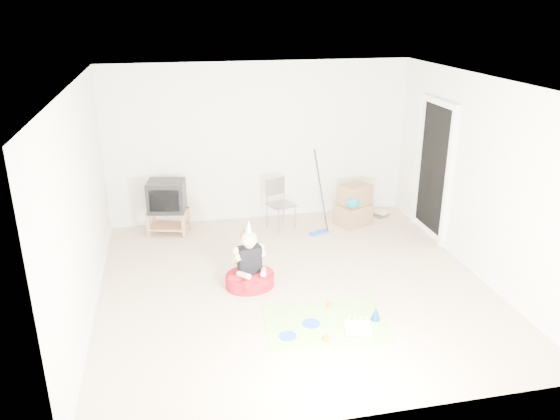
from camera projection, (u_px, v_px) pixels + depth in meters
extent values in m
plane|color=#CCB292|center=(294.00, 284.00, 7.14)|extent=(5.00, 5.00, 0.00)
cube|color=black|center=(434.00, 172.00, 8.34)|extent=(0.02, 0.90, 2.05)
cube|color=#9A6645|center=(168.00, 211.00, 8.58)|extent=(0.70, 0.54, 0.03)
cube|color=#9A6645|center=(169.00, 226.00, 8.68)|extent=(0.70, 0.54, 0.03)
cube|color=#9A6645|center=(148.00, 225.00, 8.51)|extent=(0.06, 0.06, 0.39)
cube|color=#9A6645|center=(184.00, 226.00, 8.48)|extent=(0.06, 0.06, 0.39)
cube|color=#9A6645|center=(154.00, 218.00, 8.82)|extent=(0.06, 0.06, 0.39)
cube|color=#9A6645|center=(188.00, 218.00, 8.79)|extent=(0.06, 0.06, 0.39)
cube|color=black|center=(167.00, 196.00, 8.49)|extent=(0.63, 0.55, 0.48)
cube|color=gray|center=(281.00, 205.00, 8.78)|extent=(0.49, 0.48, 0.03)
cylinder|color=gray|center=(273.00, 206.00, 8.68)|extent=(0.02, 0.02, 0.84)
cylinder|color=gray|center=(290.00, 202.00, 8.86)|extent=(0.02, 0.02, 0.84)
cube|color=#966F48|center=(353.00, 214.00, 9.02)|extent=(0.64, 0.58, 0.34)
cube|color=#966F48|center=(355.00, 194.00, 8.95)|extent=(0.57, 0.53, 0.32)
ellipsoid|color=#0B7283|center=(353.00, 203.00, 8.76)|extent=(0.23, 0.16, 0.18)
cube|color=blue|center=(319.00, 233.00, 8.69)|extent=(0.34, 0.22, 0.03)
cylinder|color=black|center=(320.00, 194.00, 8.46)|extent=(0.17, 0.41, 1.26)
cube|color=#236948|center=(379.00, 215.00, 9.43)|extent=(0.30, 0.33, 0.03)
cube|color=#AC2426|center=(379.00, 213.00, 9.42)|extent=(0.30, 0.33, 0.03)
cube|color=beige|center=(379.00, 211.00, 9.41)|extent=(0.30, 0.31, 0.03)
cylinder|color=maroon|center=(250.00, 280.00, 7.06)|extent=(0.73, 0.73, 0.17)
cube|color=black|center=(250.00, 261.00, 6.96)|extent=(0.31, 0.21, 0.39)
sphere|color=beige|center=(249.00, 239.00, 6.86)|extent=(0.23, 0.23, 0.20)
cone|color=white|center=(249.00, 226.00, 6.79)|extent=(0.11, 0.11, 0.16)
cube|color=#E22F74|center=(325.00, 322.00, 6.29)|extent=(1.48, 1.13, 0.01)
cube|color=white|center=(358.00, 328.00, 6.09)|extent=(0.33, 0.29, 0.08)
cube|color=green|center=(357.00, 331.00, 6.10)|extent=(0.33, 0.29, 0.01)
cylinder|color=beige|center=(349.00, 325.00, 6.03)|extent=(0.01, 0.01, 0.06)
cylinder|color=beige|center=(355.00, 325.00, 6.03)|extent=(0.01, 0.01, 0.06)
cylinder|color=beige|center=(361.00, 325.00, 6.02)|extent=(0.01, 0.01, 0.06)
cylinder|color=beige|center=(367.00, 325.00, 6.02)|extent=(0.01, 0.01, 0.06)
cylinder|color=beige|center=(348.00, 321.00, 6.11)|extent=(0.01, 0.01, 0.06)
cylinder|color=beige|center=(354.00, 321.00, 6.11)|extent=(0.01, 0.01, 0.06)
cylinder|color=beige|center=(360.00, 321.00, 6.11)|extent=(0.01, 0.01, 0.06)
cylinder|color=beige|center=(366.00, 321.00, 6.11)|extent=(0.01, 0.01, 0.06)
cylinder|color=blue|center=(311.00, 324.00, 6.24)|extent=(0.26, 0.26, 0.01)
cylinder|color=blue|center=(288.00, 336.00, 6.01)|extent=(0.26, 0.26, 0.01)
cylinder|color=#CF6117|center=(329.00, 305.00, 6.57)|extent=(0.08, 0.08, 0.07)
cylinder|color=#CF6117|center=(326.00, 338.00, 5.92)|extent=(0.09, 0.09, 0.08)
cone|color=#163C9F|center=(376.00, 313.00, 6.31)|extent=(0.16, 0.16, 0.17)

